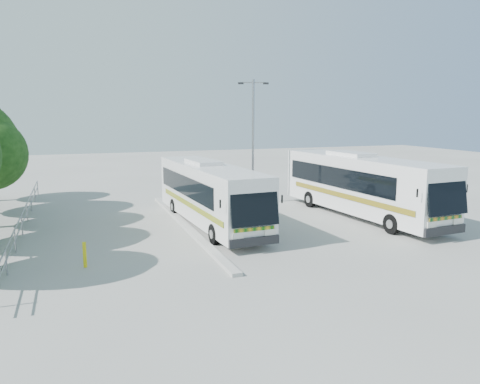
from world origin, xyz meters
name	(u,v)px	position (x,y,z in m)	size (l,w,h in m)	color
ground	(241,232)	(0.00, 0.00, 0.00)	(100.00, 100.00, 0.00)	#A1A19B
kerb_divider	(185,225)	(-2.30, 2.00, 0.07)	(0.40, 16.00, 0.15)	#B2B2AD
railing	(23,216)	(-10.00, 4.00, 0.74)	(0.06, 22.00, 1.00)	gray
coach_main	(209,192)	(-1.00, 1.99, 1.71)	(2.93, 11.34, 3.12)	silver
coach_adjacent	(361,184)	(7.54, 1.09, 1.84)	(3.37, 12.25, 3.36)	white
lamppost	(253,136)	(3.26, 6.73, 4.31)	(1.88, 0.67, 7.82)	#93959B
bollard	(85,255)	(-7.34, -2.99, 0.49)	(0.14, 0.14, 0.98)	#D6C30C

